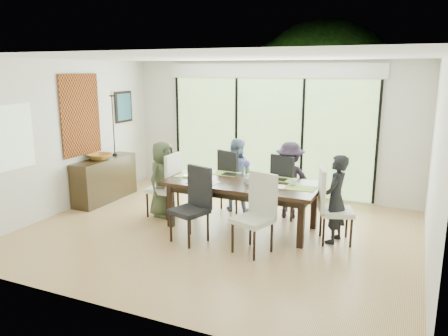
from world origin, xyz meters
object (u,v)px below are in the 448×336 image
at_px(person_far_left, 236,174).
at_px(bowl, 100,157).
at_px(chair_left_end, 162,184).
at_px(chair_near_left, 189,205).
at_px(sideboard, 105,179).
at_px(laptop, 192,177).
at_px(chair_far_right, 290,185).
at_px(chair_near_right, 252,214).
at_px(table_top, 242,184).
at_px(person_right_end, 336,199).
at_px(cup_b, 249,181).
at_px(chair_far_left, 236,179).
at_px(chair_right_end, 337,206).
at_px(person_left_end, 163,179).
at_px(cup_c, 293,182).
at_px(cup_a, 207,173).
at_px(person_far_right, 290,180).
at_px(vase, 246,178).

xyz_separation_m(person_far_left, bowl, (-2.57, -0.60, 0.23)).
height_order(chair_left_end, chair_near_left, same).
bearing_deg(person_far_left, sideboard, 9.73).
height_order(person_far_left, laptop, person_far_left).
xyz_separation_m(chair_far_right, chair_near_right, (-0.05, -1.72, 0.00)).
height_order(table_top, person_right_end, person_right_end).
relative_size(chair_near_right, cup_b, 11.00).
relative_size(table_top, sideboard, 1.65).
height_order(chair_far_left, laptop, chair_far_left).
height_order(chair_right_end, person_left_end, person_left_end).
bearing_deg(cup_c, table_top, -172.87).
relative_size(table_top, chair_near_left, 2.18).
bearing_deg(chair_near_left, chair_far_right, 77.16).
bearing_deg(chair_far_right, laptop, 55.60).
relative_size(chair_near_right, person_left_end, 0.85).
xyz_separation_m(chair_right_end, cup_b, (-1.35, -0.10, 0.25)).
xyz_separation_m(person_right_end, person_far_left, (-1.93, 0.83, 0.00)).
bearing_deg(person_left_end, chair_far_left, -40.24).
xyz_separation_m(chair_near_right, cup_b, (-0.35, 0.77, 0.25)).
xyz_separation_m(chair_far_left, bowl, (-2.57, -0.62, 0.33)).
bearing_deg(table_top, chair_near_right, -60.11).
relative_size(chair_near_left, chair_near_right, 1.00).
distance_m(cup_a, sideboard, 2.36).
distance_m(chair_left_end, chair_near_right, 2.18).
relative_size(chair_near_right, sideboard, 0.76).
xyz_separation_m(chair_far_right, person_far_right, (0.00, -0.02, 0.10)).
height_order(chair_right_end, cup_a, chair_right_end).
height_order(chair_left_end, person_right_end, person_right_end).
relative_size(table_top, cup_a, 19.35).
bearing_deg(person_left_end, chair_far_right, -57.05).
relative_size(chair_left_end, person_left_end, 0.85).
bearing_deg(chair_near_right, laptop, 169.39).
bearing_deg(cup_c, bowl, 178.10).
relative_size(chair_right_end, cup_b, 11.00).
relative_size(chair_left_end, vase, 9.17).
xyz_separation_m(chair_left_end, bowl, (-1.52, 0.23, 0.33)).
distance_m(chair_far_right, sideboard, 3.61).
height_order(chair_far_left, sideboard, chair_far_left).
bearing_deg(sideboard, vase, -5.15).
xyz_separation_m(chair_left_end, chair_far_left, (1.05, 0.85, 0.00)).
relative_size(chair_near_right, person_right_end, 0.85).
relative_size(chair_far_left, person_far_left, 0.85).
height_order(person_far_left, cup_c, person_far_left).
bearing_deg(cup_c, chair_far_right, 108.43).
bearing_deg(person_left_end, cup_a, -68.88).
distance_m(person_right_end, cup_c, 0.71).
xyz_separation_m(chair_right_end, laptop, (-2.35, -0.10, 0.22)).
distance_m(chair_left_end, person_far_right, 2.21).
bearing_deg(cup_b, person_left_end, 176.49).
height_order(table_top, chair_near_right, chair_near_right).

